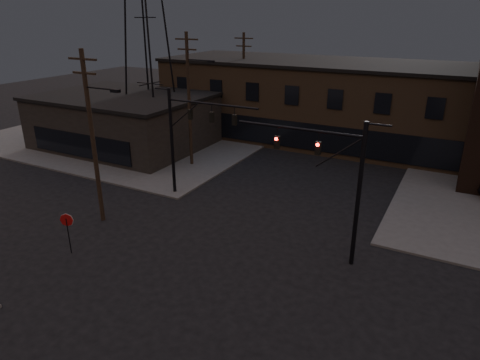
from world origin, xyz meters
The scene contains 12 objects.
ground centered at (0.00, 0.00, 0.00)m, with size 140.00×140.00×0.00m, color black.
sidewalk_nw centered at (-22.00, 22.00, 0.07)m, with size 30.00×30.00×0.15m, color #474744.
building_row centered at (0.00, 28.00, 4.00)m, with size 40.00×12.00×8.00m, color brown.
building_left centered at (-20.00, 16.00, 2.50)m, with size 16.00×12.00×5.00m, color black.
traffic_signal_near centered at (5.36, 4.50, 4.93)m, with size 7.12×0.24×8.00m.
traffic_signal_far centered at (-6.72, 8.00, 5.01)m, with size 7.12×0.24×8.00m.
stop_sign centered at (-8.00, -1.99, 1.84)m, with size 0.72×0.33×2.48m.
utility_pole_near centered at (-9.43, 2.00, 5.87)m, with size 3.70×0.28×11.00m.
utility_pole_mid centered at (-10.44, 14.00, 6.13)m, with size 3.70×0.28×11.50m.
utility_pole_far centered at (-11.50, 26.00, 5.78)m, with size 2.20×0.28×11.00m.
transmission_tower centered at (-18.00, 18.00, 12.50)m, with size 7.00×7.00×25.00m, color black, non-canonical shape.
car_crossing centered at (5.22, 24.75, 0.72)m, with size 1.53×4.38×1.44m, color black.
Camera 1 is at (10.65, -16.28, 12.88)m, focal length 32.00 mm.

